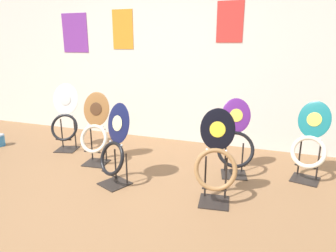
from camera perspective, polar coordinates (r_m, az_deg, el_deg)
The scene contains 8 objects.
ground_plane at distance 2.90m, azimuth -16.71°, elevation -15.61°, with size 14.00×14.00×0.00m, color #8E6642.
wall_back at distance 4.56m, azimuth -0.15°, elevation 13.42°, with size 8.00×0.07×2.60m.
toilet_seat_display_navy_moon at distance 3.19m, azimuth -10.07°, elevation -3.83°, with size 0.43×0.38×0.88m.
toilet_seat_display_woodgrain at distance 3.80m, azimuth -13.75°, elevation -1.02°, with size 0.38×0.32×0.89m.
toilet_seat_display_teal_sax at distance 3.59m, azimuth 25.40°, elevation -3.23°, with size 0.41×0.39×0.86m.
toilet_seat_display_jazz_black at distance 2.81m, azimuth 9.09°, elevation -6.93°, with size 0.42×0.32×0.90m.
toilet_seat_display_white_plain at distance 4.42m, azimuth -19.01°, elevation 1.31°, with size 0.43×0.38×0.93m.
toilet_seat_display_purple_note at distance 3.46m, azimuth 12.73°, elevation -2.77°, with size 0.46×0.41×0.87m.
Camera 1 is at (1.56, -1.95, 1.47)m, focal length 32.00 mm.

